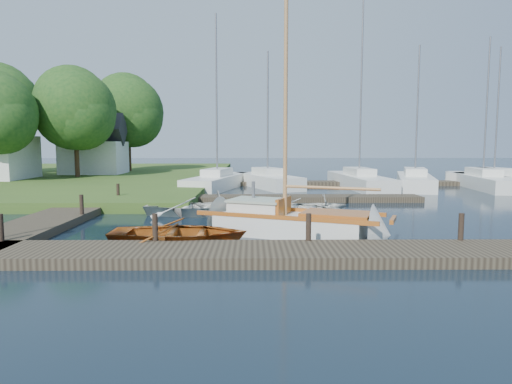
{
  "coord_description": "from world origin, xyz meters",
  "views": [
    {
      "loc": [
        -0.16,
        -18.17,
        3.15
      ],
      "look_at": [
        0.0,
        0.0,
        1.2
      ],
      "focal_mm": 32.0,
      "sensor_mm": 36.0,
      "label": 1
    }
  ],
  "objects_px": {
    "marina_boat_4": "(415,180)",
    "tender_c": "(296,206)",
    "mooring_post_5": "(118,191)",
    "tender_a": "(192,205)",
    "mooring_post_1": "(155,227)",
    "tender_d": "(326,202)",
    "marina_boat_1": "(268,179)",
    "marina_boat_3": "(359,179)",
    "tender_b": "(221,201)",
    "mooring_post_4": "(82,205)",
    "marina_boat_6": "(494,179)",
    "tree_3": "(75,109)",
    "mooring_post_0": "(1,227)",
    "sailboat": "(295,225)",
    "tree_7": "(128,111)",
    "mooring_post_3": "(461,227)",
    "marina_boat_0": "(217,180)",
    "tree_4": "(0,106)",
    "dinghy": "(179,230)",
    "mooring_post_2": "(309,227)",
    "marina_boat_5": "(483,180)"
  },
  "relations": [
    {
      "from": "tree_7",
      "to": "tender_b",
      "type": "bearing_deg",
      "value": -66.51
    },
    {
      "from": "dinghy",
      "to": "tree_3",
      "type": "relative_size",
      "value": 0.49
    },
    {
      "from": "tender_a",
      "to": "marina_boat_1",
      "type": "distance_m",
      "value": 13.25
    },
    {
      "from": "marina_boat_4",
      "to": "marina_boat_6",
      "type": "xyz_separation_m",
      "value": [
        5.81,
        0.32,
        0.01
      ]
    },
    {
      "from": "tender_c",
      "to": "marina_boat_0",
      "type": "relative_size",
      "value": 0.34
    },
    {
      "from": "sailboat",
      "to": "tree_4",
      "type": "height_order",
      "value": "tree_4"
    },
    {
      "from": "mooring_post_0",
      "to": "tender_a",
      "type": "xyz_separation_m",
      "value": [
        4.68,
        6.72,
        -0.28
      ]
    },
    {
      "from": "marina_boat_0",
      "to": "marina_boat_3",
      "type": "relative_size",
      "value": 0.91
    },
    {
      "from": "mooring_post_2",
      "to": "marina_boat_5",
      "type": "bearing_deg",
      "value": 52.01
    },
    {
      "from": "mooring_post_0",
      "to": "marina_boat_4",
      "type": "xyz_separation_m",
      "value": [
        18.91,
        18.98,
        -0.14
      ]
    },
    {
      "from": "tree_3",
      "to": "tender_d",
      "type": "bearing_deg",
      "value": -42.34
    },
    {
      "from": "marina_boat_4",
      "to": "tender_c",
      "type": "bearing_deg",
      "value": 158.47
    },
    {
      "from": "mooring_post_3",
      "to": "tender_d",
      "type": "bearing_deg",
      "value": 110.72
    },
    {
      "from": "sailboat",
      "to": "tender_a",
      "type": "height_order",
      "value": "sailboat"
    },
    {
      "from": "mooring_post_1",
      "to": "marina_boat_4",
      "type": "bearing_deg",
      "value": 52.8
    },
    {
      "from": "dinghy",
      "to": "mooring_post_0",
      "type": "bearing_deg",
      "value": 100.53
    },
    {
      "from": "mooring_post_0",
      "to": "marina_boat_0",
      "type": "distance_m",
      "value": 19.08
    },
    {
      "from": "marina_boat_0",
      "to": "tree_3",
      "type": "relative_size",
      "value": 1.35
    },
    {
      "from": "mooring_post_4",
      "to": "marina_boat_6",
      "type": "relative_size",
      "value": 0.08
    },
    {
      "from": "mooring_post_5",
      "to": "marina_boat_4",
      "type": "xyz_separation_m",
      "value": [
        18.41,
        8.98,
        -0.14
      ]
    },
    {
      "from": "sailboat",
      "to": "tree_7",
      "type": "distance_m",
      "value": 32.27
    },
    {
      "from": "sailboat",
      "to": "tender_c",
      "type": "distance_m",
      "value": 4.32
    },
    {
      "from": "mooring_post_5",
      "to": "tender_a",
      "type": "bearing_deg",
      "value": -38.16
    },
    {
      "from": "tender_c",
      "to": "marina_boat_4",
      "type": "distance_m",
      "value": 15.75
    },
    {
      "from": "tender_d",
      "to": "tree_3",
      "type": "xyz_separation_m",
      "value": [
        -17.21,
        15.68,
        5.33
      ]
    },
    {
      "from": "dinghy",
      "to": "tree_7",
      "type": "distance_m",
      "value": 32.18
    },
    {
      "from": "tender_a",
      "to": "tender_d",
      "type": "relative_size",
      "value": 2.24
    },
    {
      "from": "tree_3",
      "to": "marina_boat_1",
      "type": "bearing_deg",
      "value": -13.64
    },
    {
      "from": "mooring_post_5",
      "to": "marina_boat_0",
      "type": "height_order",
      "value": "marina_boat_0"
    },
    {
      "from": "marina_boat_6",
      "to": "sailboat",
      "type": "bearing_deg",
      "value": 114.75
    },
    {
      "from": "mooring_post_4",
      "to": "tree_4",
      "type": "bearing_deg",
      "value": 124.22
    },
    {
      "from": "mooring_post_1",
      "to": "marina_boat_3",
      "type": "relative_size",
      "value": 0.06
    },
    {
      "from": "mooring_post_2",
      "to": "tree_7",
      "type": "relative_size",
      "value": 0.09
    },
    {
      "from": "tender_b",
      "to": "marina_boat_3",
      "type": "height_order",
      "value": "marina_boat_3"
    },
    {
      "from": "mooring_post_1",
      "to": "marina_boat_5",
      "type": "bearing_deg",
      "value": 44.42
    },
    {
      "from": "tender_d",
      "to": "mooring_post_3",
      "type": "bearing_deg",
      "value": -146.88
    },
    {
      "from": "mooring_post_2",
      "to": "tree_3",
      "type": "xyz_separation_m",
      "value": [
        -15.5,
        23.05,
        5.11
      ]
    },
    {
      "from": "mooring_post_0",
      "to": "tree_4",
      "type": "xyz_separation_m",
      "value": [
        -14.5,
        27.05,
        5.67
      ]
    },
    {
      "from": "mooring_post_0",
      "to": "marina_boat_6",
      "type": "distance_m",
      "value": 31.36
    },
    {
      "from": "marina_boat_3",
      "to": "marina_boat_4",
      "type": "xyz_separation_m",
      "value": [
        3.92,
        -0.22,
        -0.02
      ]
    },
    {
      "from": "marina_boat_1",
      "to": "marina_boat_3",
      "type": "height_order",
      "value": "marina_boat_3"
    },
    {
      "from": "mooring_post_5",
      "to": "marina_boat_6",
      "type": "xyz_separation_m",
      "value": [
        24.21,
        9.3,
        -0.13
      ]
    },
    {
      "from": "tree_4",
      "to": "mooring_post_1",
      "type": "bearing_deg",
      "value": -54.92
    },
    {
      "from": "sailboat",
      "to": "tender_c",
      "type": "bearing_deg",
      "value": 106.57
    },
    {
      "from": "mooring_post_1",
      "to": "tender_d",
      "type": "relative_size",
      "value": 0.44
    },
    {
      "from": "marina_boat_6",
      "to": "tender_b",
      "type": "bearing_deg",
      "value": 100.96
    },
    {
      "from": "marina_boat_4",
      "to": "tree_7",
      "type": "xyz_separation_m",
      "value": [
        -23.4,
        12.07,
        5.64
      ]
    },
    {
      "from": "tender_c",
      "to": "tree_7",
      "type": "bearing_deg",
      "value": 53.84
    },
    {
      "from": "mooring_post_4",
      "to": "tree_7",
      "type": "distance_m",
      "value": 27.09
    },
    {
      "from": "mooring_post_1",
      "to": "tree_3",
      "type": "bearing_deg",
      "value": 115.51
    }
  ]
}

